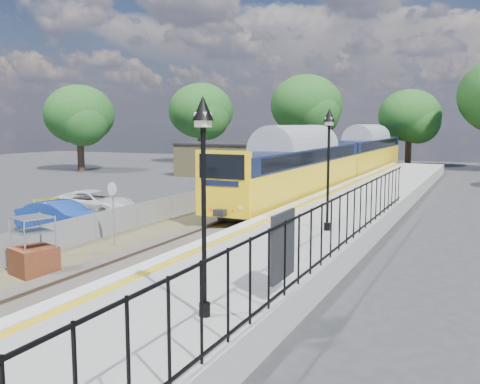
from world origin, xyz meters
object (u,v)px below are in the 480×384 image
Objects in this scene: victorian_lamp_north at (329,141)px; brick_plinth at (33,247)px; speed_sign at (113,204)px; car_yellow at (61,213)px; car_blue at (62,217)px; victorian_lamp_south at (203,155)px; train at (340,156)px; car_white at (94,203)px.

brick_plinth is (-7.80, -6.99, -3.35)m from victorian_lamp_north.
speed_sign is 0.67× the size of car_yellow.
car_blue is at bearing 176.09° from speed_sign.
train is at bearing 99.73° from victorian_lamp_south.
car_yellow is at bearing 167.53° from speed_sign.
car_yellow is (-1.48, 1.46, -0.15)m from car_blue.
car_blue is at bearing -109.89° from car_yellow.
train is at bearing 4.24° from car_yellow.
speed_sign is (-0.21, 4.34, 0.82)m from brick_plinth.
brick_plinth reaches higher than car_blue.
victorian_lamp_north is 1.74× the size of speed_sign.
train is at bearing -27.03° from car_white.
car_blue is (-6.67, -23.40, -1.62)m from train.
victorian_lamp_north is 0.11× the size of train.
car_yellow is (-13.65, 10.14, -3.73)m from victorian_lamp_south.
car_blue is (-3.96, 1.33, -1.05)m from speed_sign.
train is (-5.50, 32.07, -1.96)m from victorian_lamp_south.
brick_plinth is 7.04m from car_blue.
victorian_lamp_south reaches higher than car_white.
train is at bearing 103.50° from victorian_lamp_north.
victorian_lamp_south is 0.11× the size of train.
car_blue is at bearing 126.32° from brick_plinth.
victorian_lamp_north is at bearing 33.02° from speed_sign.
brick_plinth is 0.42× the size of car_white.
speed_sign is 8.34m from car_white.
car_white is (-5.90, 5.79, -1.11)m from speed_sign.
victorian_lamp_north reaches higher than speed_sign.
car_blue is at bearing -159.08° from car_white.
brick_plinth is 0.45× the size of car_blue.
car_blue is 2.09m from car_yellow.
speed_sign is (-2.71, -24.73, -0.56)m from train.
car_yellow is at bearing 46.53° from car_blue.
car_blue is at bearing -173.69° from victorian_lamp_north.
car_white is at bearing 150.22° from speed_sign.
brick_plinth is (-8.00, 3.01, -3.35)m from victorian_lamp_south.
speed_sign reaches higher than car_white.
victorian_lamp_north reaches higher than train.
speed_sign is at bearing -92.51° from car_yellow.
victorian_lamp_north is at bearing 41.87° from brick_plinth.
victorian_lamp_north is 13.96m from car_yellow.
victorian_lamp_south is at bearing -124.45° from car_blue.
car_white is at bearing 137.05° from victorian_lamp_south.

